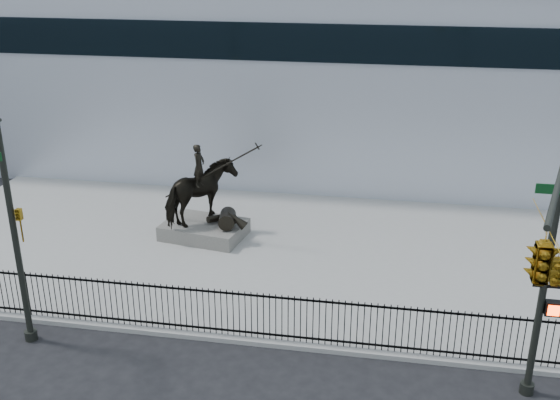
# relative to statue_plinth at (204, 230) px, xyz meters

# --- Properties ---
(ground) EXTENTS (120.00, 120.00, 0.00)m
(ground) POSITION_rel_statue_plinth_xyz_m (3.90, -7.80, -0.44)
(ground) COLOR black
(ground) RESTS_ON ground
(plaza) EXTENTS (30.00, 12.00, 0.15)m
(plaza) POSITION_rel_statue_plinth_xyz_m (3.90, -0.80, -0.36)
(plaza) COLOR gray
(plaza) RESTS_ON ground
(building) EXTENTS (44.00, 14.00, 9.00)m
(building) POSITION_rel_statue_plinth_xyz_m (3.90, 12.20, 4.06)
(building) COLOR silver
(building) RESTS_ON ground
(picket_fence) EXTENTS (22.10, 0.10, 1.50)m
(picket_fence) POSITION_rel_statue_plinth_xyz_m (3.90, -6.55, 0.46)
(picket_fence) COLOR black
(picket_fence) RESTS_ON plaza
(statue_plinth) EXTENTS (3.38, 2.60, 0.58)m
(statue_plinth) POSITION_rel_statue_plinth_xyz_m (0.00, 0.00, 0.00)
(statue_plinth) COLOR #5A5752
(statue_plinth) RESTS_ON plaza
(equestrian_statue) EXTENTS (3.89, 2.75, 3.34)m
(equestrian_statue) POSITION_rel_statue_plinth_xyz_m (0.06, -0.01, 1.49)
(equestrian_statue) COLOR black
(equestrian_statue) RESTS_ON statue_plinth
(traffic_signal_left) EXTENTS (1.52, 4.84, 7.00)m
(traffic_signal_left) POSITION_rel_statue_plinth_xyz_m (-2.85, -8.42, 3.59)
(traffic_signal_left) COLOR black
(traffic_signal_left) RESTS_ON ground
(traffic_signal_right) EXTENTS (2.17, 6.86, 7.00)m
(traffic_signal_right) POSITION_rel_statue_plinth_xyz_m (10.37, -9.80, 4.41)
(traffic_signal_right) COLOR black
(traffic_signal_right) RESTS_ON ground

